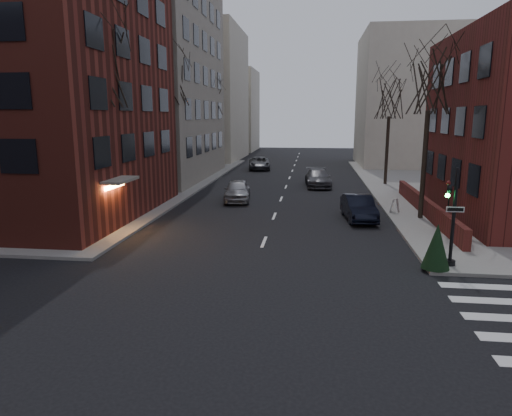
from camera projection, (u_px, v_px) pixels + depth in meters
The scene contains 21 objects.
ground at pixel (210, 376), 10.99m from camera, with size 160.00×160.00×0.00m, color black.
building_left_brick at pixel (14, 67), 27.13m from camera, with size 15.00×15.00×18.00m, color maroon.
building_left_tan at pixel (112, 32), 43.33m from camera, with size 18.00×18.00×28.00m, color gray.
low_wall_right at pixel (425, 206), 28.20m from camera, with size 0.35×16.00×1.00m, color #5A1D1A.
building_distant_la at pixel (192, 95), 64.50m from camera, with size 14.00×16.00×18.00m, color beige.
building_distant_ra at pixel (418, 100), 56.17m from camera, with size 14.00×14.00×16.00m, color beige.
building_distant_lb at pixel (228, 111), 81.19m from camera, with size 10.00×12.00×14.00m, color beige.
traffic_signal at pixel (451, 223), 18.38m from camera, with size 0.76×0.44×4.00m.
tree_left_a at pixel (103, 71), 23.99m from camera, with size 4.18×4.18×10.26m.
tree_left_b at pixel (172, 80), 35.57m from camera, with size 4.40×4.40×10.80m.
tree_left_c at pixel (211, 98), 49.36m from camera, with size 3.96×3.96×9.72m.
tree_right_a at pixel (430, 82), 25.81m from camera, with size 3.96×3.96×9.72m.
tree_right_b at pixel (390, 99), 39.51m from camera, with size 3.74×3.74×9.18m.
streetlamp_near at pixel (165, 143), 32.54m from camera, with size 0.36×0.36×6.28m.
streetlamp_far at pixel (221, 133), 51.98m from camera, with size 0.36×0.36×6.28m.
parked_sedan at pixel (359, 208), 27.37m from camera, with size 1.56×4.48×1.48m, color black.
car_lane_silver at pixel (237, 190), 33.44m from camera, with size 1.83×4.54×1.55m, color #929397.
car_lane_gray at pixel (318, 178), 40.23m from camera, with size 2.11×5.20×1.51m, color #424147.
car_lane_far at pixel (259, 163), 52.98m from camera, with size 2.40×5.20×1.45m, color #434448.
sandwich_board at pixel (395, 205), 28.90m from camera, with size 0.38×0.53×0.85m, color white.
evergreen_shrub at pixel (437, 246), 18.15m from camera, with size 1.10×1.10×1.83m, color black.
Camera 1 is at (2.33, -9.74, 6.17)m, focal length 32.00 mm.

